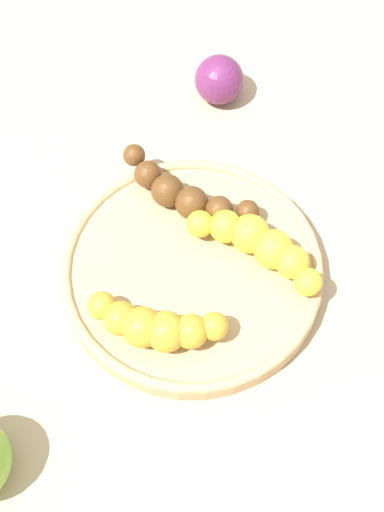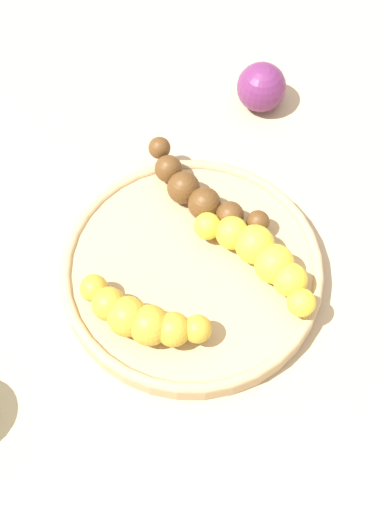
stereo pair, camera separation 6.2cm
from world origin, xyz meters
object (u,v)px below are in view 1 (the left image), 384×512
banana_overripe (182,193)px  banana_spotted (155,326)px  fruit_bowl (192,270)px  banana_yellow (259,243)px  plum_purple (219,80)px

banana_overripe → banana_spotted: 0.14m
fruit_bowl → banana_yellow: banana_yellow is taller
fruit_bowl → banana_yellow: 0.07m
banana_overripe → plum_purple: size_ratio=2.35×
banana_yellow → plum_purple: bearing=41.1°
banana_spotted → plum_purple: size_ratio=2.26×
banana_yellow → banana_spotted: (-0.07, 0.10, -0.00)m
banana_yellow → banana_spotted: 0.12m
plum_purple → fruit_bowl: bearing=166.9°
fruit_bowl → plum_purple: plum_purple is taller
banana_yellow → banana_spotted: same height
banana_yellow → banana_overripe: bearing=83.1°
plum_purple → banana_spotted: bearing=162.6°
plum_purple → banana_yellow: bearing=-177.1°
banana_yellow → fruit_bowl: bearing=135.2°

